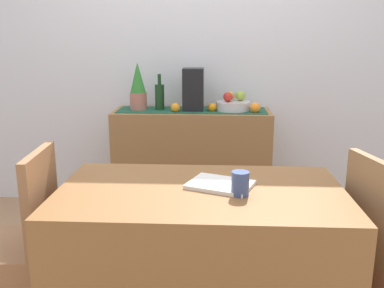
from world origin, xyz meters
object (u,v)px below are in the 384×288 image
Objects in this scene: wine_bottle at (160,97)px; coffee_cup at (240,184)px; coffee_maker at (193,90)px; fruit_bowl at (233,106)px; sideboard_console at (192,162)px; open_book at (220,185)px; dining_table at (200,263)px; chair_near_window at (14,277)px; potted_plant at (138,87)px.

wine_bottle is 2.66× the size of coffee_cup.
wine_bottle is 0.86× the size of coffee_maker.
fruit_bowl is 0.58m from wine_bottle.
sideboard_console is 4.39× the size of open_book.
coffee_maker is 1.17× the size of open_book.
dining_table is at bearing -85.81° from coffee_maker.
fruit_bowl reaches higher than open_book.
wine_bottle reaches higher than chair_near_window.
fruit_bowl is 1.45m from open_book.
wine_bottle is at bearing 70.05° from chair_near_window.
potted_plant is 1.71m from dining_table.
coffee_maker is (0.01, 0.00, 0.59)m from sideboard_console.
potted_plant reaches higher than sideboard_console.
sideboard_console reaches higher than dining_table.
dining_table is 1.43× the size of chair_near_window.
sideboard_console is 0.59m from coffee_maker.
potted_plant is 0.29× the size of dining_table.
open_book is 0.31× the size of chair_near_window.
sideboard_console is at bearing 0.00° from potted_plant.
dining_table is 0.46m from coffee_cup.
potted_plant is 1.60m from open_book.
open_book is at bearing -82.23° from coffee_maker.
coffee_cup is (0.54, -1.55, -0.16)m from wine_bottle.
dining_table is at bearing -0.08° from chair_near_window.
open_book is at bearing -94.43° from fruit_bowl.
sideboard_console is at bearing 119.58° from open_book.
fruit_bowl reaches higher than dining_table.
coffee_maker is at bearing 119.19° from open_book.
coffee_maker reaches higher than fruit_bowl.
open_book is (0.46, -1.44, -0.21)m from wine_bottle.
wine_bottle is at bearing 0.00° from potted_plant.
fruit_bowl is (0.32, 0.00, 0.46)m from sideboard_console.
coffee_cup is at bearing -79.77° from coffee_maker.
chair_near_window reaches higher than coffee_cup.
coffee_maker is (0.26, 0.00, 0.06)m from wine_bottle.
fruit_bowl is at bearing 88.95° from coffee_cup.
potted_plant reaches higher than chair_near_window.
wine_bottle is 1.01× the size of open_book.
dining_table is (0.12, -1.48, -0.05)m from sideboard_console.
chair_near_window is (-0.54, -1.48, -0.69)m from wine_bottle.
sideboard_console reaches higher than coffee_cup.
potted_plant is (-0.43, -0.00, 0.02)m from coffee_maker.
wine_bottle reaches higher than sideboard_console.
coffee_maker is 1.84m from chair_near_window.
coffee_maker reaches higher than wine_bottle.
dining_table is at bearing -97.67° from fruit_bowl.
dining_table is (0.54, -1.48, -0.66)m from potted_plant.
chair_near_window is at bearing -104.00° from potted_plant.
wine_bottle reaches higher than fruit_bowl.
coffee_cup reaches higher than dining_table.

